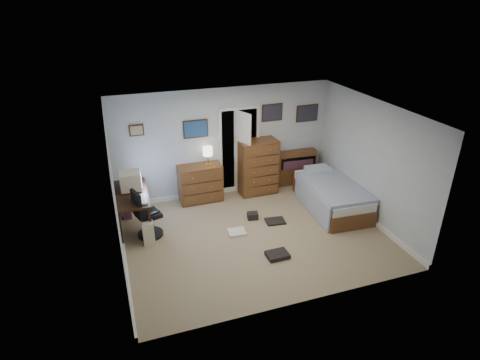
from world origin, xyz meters
name	(u,v)px	position (x,y,z in m)	size (l,w,h in m)	color
floor	(254,235)	(0.00, 0.00, -0.01)	(5.00, 4.00, 0.02)	tan
computer_desk	(127,202)	(-2.29, 1.05, 0.61)	(0.67, 1.38, 0.79)	black
crt_monitor	(130,181)	(-2.18, 1.20, 0.98)	(0.42, 0.39, 0.38)	beige
keyboard	(142,199)	(-2.02, 0.70, 0.80)	(0.16, 0.42, 0.03)	beige
pc_tower	(148,230)	(-2.00, 0.50, 0.24)	(0.23, 0.45, 0.47)	beige
office_chair	(146,219)	(-2.00, 0.64, 0.39)	(0.62, 0.62, 1.02)	black
media_stack	(126,201)	(-2.32, 1.48, 0.41)	(0.16, 0.16, 0.81)	maroon
low_dresser	(200,183)	(-0.65, 1.77, 0.43)	(0.96, 0.48, 0.86)	brown
table_lamp	(208,152)	(-0.45, 1.77, 1.16)	(0.21, 0.21, 0.42)	gold
doorway	(235,147)	(0.35, 2.27, 1.00)	(0.96, 1.12, 2.05)	black
tall_dresser	(257,167)	(0.73, 1.75, 0.65)	(0.88, 0.52, 1.30)	brown
headboard_bookcase	(296,166)	(1.80, 1.86, 0.46)	(0.98, 0.31, 0.87)	brown
bed	(331,195)	(1.98, 0.50, 0.31)	(1.18, 2.06, 0.66)	brown
wall_posters	(248,119)	(0.57, 1.98, 1.75)	(4.38, 0.04, 0.60)	#331E11
floor_clutter	(263,234)	(0.14, -0.08, 0.04)	(1.29, 1.66, 0.14)	black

